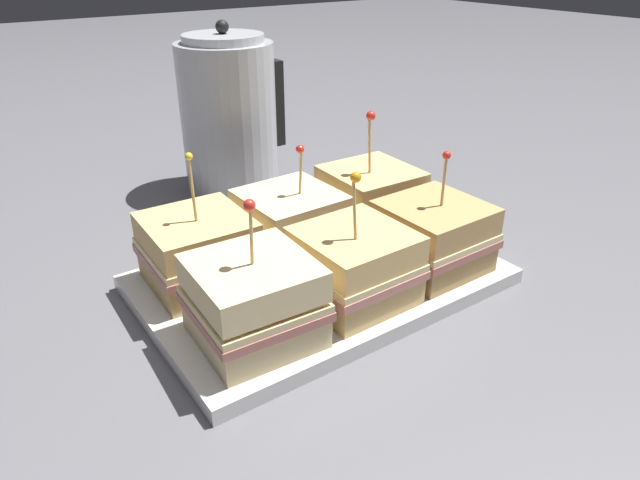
{
  "coord_description": "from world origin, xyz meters",
  "views": [
    {
      "loc": [
        -0.33,
        -0.48,
        0.36
      ],
      "look_at": [
        0.0,
        0.0,
        0.06
      ],
      "focal_mm": 32.0,
      "sensor_mm": 36.0,
      "label": 1
    }
  ],
  "objects_px": {
    "sandwich_back_center": "(291,223)",
    "sandwich_back_right": "(370,199)",
    "serving_platter": "(320,279)",
    "sandwich_front_right": "(433,236)",
    "sandwich_back_left": "(198,251)",
    "sandwich_front_center": "(354,266)",
    "sandwich_front_left": "(254,301)",
    "kettle_steel": "(229,116)"
  },
  "relations": [
    {
      "from": "sandwich_front_right",
      "to": "sandwich_back_center",
      "type": "relative_size",
      "value": 1.03
    },
    {
      "from": "serving_platter",
      "to": "kettle_steel",
      "type": "relative_size",
      "value": 1.54
    },
    {
      "from": "sandwich_back_center",
      "to": "sandwich_back_right",
      "type": "bearing_deg",
      "value": -1.0
    },
    {
      "from": "serving_platter",
      "to": "sandwich_front_right",
      "type": "relative_size",
      "value": 2.81
    },
    {
      "from": "sandwich_front_left",
      "to": "sandwich_front_right",
      "type": "relative_size",
      "value": 1.03
    },
    {
      "from": "sandwich_back_center",
      "to": "sandwich_back_right",
      "type": "distance_m",
      "value": 0.12
    },
    {
      "from": "sandwich_front_right",
      "to": "sandwich_back_left",
      "type": "height_order",
      "value": "sandwich_back_left"
    },
    {
      "from": "sandwich_front_right",
      "to": "sandwich_back_left",
      "type": "bearing_deg",
      "value": 152.73
    },
    {
      "from": "sandwich_front_left",
      "to": "sandwich_back_center",
      "type": "bearing_deg",
      "value": 46.03
    },
    {
      "from": "kettle_steel",
      "to": "sandwich_back_center",
      "type": "bearing_deg",
      "value": -102.42
    },
    {
      "from": "serving_platter",
      "to": "sandwich_back_right",
      "type": "height_order",
      "value": "sandwich_back_right"
    },
    {
      "from": "sandwich_back_left",
      "to": "sandwich_back_right",
      "type": "xyz_separation_m",
      "value": [
        0.25,
        -0.0,
        0.0
      ]
    },
    {
      "from": "sandwich_back_center",
      "to": "sandwich_front_center",
      "type": "bearing_deg",
      "value": -90.61
    },
    {
      "from": "sandwich_back_center",
      "to": "kettle_steel",
      "type": "height_order",
      "value": "kettle_steel"
    },
    {
      "from": "sandwich_front_center",
      "to": "sandwich_back_center",
      "type": "bearing_deg",
      "value": 89.39
    },
    {
      "from": "sandwich_front_center",
      "to": "sandwich_front_right",
      "type": "bearing_deg",
      "value": 0.98
    },
    {
      "from": "sandwich_front_left",
      "to": "sandwich_back_right",
      "type": "height_order",
      "value": "sandwich_back_right"
    },
    {
      "from": "serving_platter",
      "to": "sandwich_front_left",
      "type": "distance_m",
      "value": 0.15
    },
    {
      "from": "sandwich_back_center",
      "to": "sandwich_front_left",
      "type": "bearing_deg",
      "value": -133.97
    },
    {
      "from": "serving_platter",
      "to": "sandwich_back_right",
      "type": "distance_m",
      "value": 0.15
    },
    {
      "from": "serving_platter",
      "to": "sandwich_front_right",
      "type": "bearing_deg",
      "value": -27.32
    },
    {
      "from": "serving_platter",
      "to": "sandwich_back_right",
      "type": "relative_size",
      "value": 2.48
    },
    {
      "from": "sandwich_front_center",
      "to": "sandwich_front_right",
      "type": "distance_m",
      "value": 0.12
    },
    {
      "from": "sandwich_back_center",
      "to": "kettle_steel",
      "type": "xyz_separation_m",
      "value": [
        0.06,
        0.28,
        0.06
      ]
    },
    {
      "from": "sandwich_front_left",
      "to": "sandwich_back_center",
      "type": "xyz_separation_m",
      "value": [
        0.12,
        0.13,
        -0.0
      ]
    },
    {
      "from": "sandwich_front_center",
      "to": "sandwich_back_right",
      "type": "bearing_deg",
      "value": 44.88
    },
    {
      "from": "serving_platter",
      "to": "sandwich_front_right",
      "type": "xyz_separation_m",
      "value": [
        0.12,
        -0.06,
        0.05
      ]
    },
    {
      "from": "serving_platter",
      "to": "sandwich_back_right",
      "type": "bearing_deg",
      "value": 26.08
    },
    {
      "from": "sandwich_front_center",
      "to": "serving_platter",
      "type": "bearing_deg",
      "value": 89.85
    },
    {
      "from": "serving_platter",
      "to": "sandwich_back_center",
      "type": "distance_m",
      "value": 0.08
    },
    {
      "from": "serving_platter",
      "to": "sandwich_front_center",
      "type": "distance_m",
      "value": 0.08
    },
    {
      "from": "sandwich_back_left",
      "to": "sandwich_front_center",
      "type": "bearing_deg",
      "value": -46.0
    },
    {
      "from": "sandwich_front_left",
      "to": "sandwich_back_left",
      "type": "distance_m",
      "value": 0.13
    },
    {
      "from": "serving_platter",
      "to": "sandwich_back_left",
      "type": "height_order",
      "value": "sandwich_back_left"
    },
    {
      "from": "sandwich_front_left",
      "to": "kettle_steel",
      "type": "distance_m",
      "value": 0.45
    },
    {
      "from": "serving_platter",
      "to": "sandwich_back_left",
      "type": "relative_size",
      "value": 2.6
    },
    {
      "from": "sandwich_front_left",
      "to": "kettle_steel",
      "type": "height_order",
      "value": "kettle_steel"
    },
    {
      "from": "kettle_steel",
      "to": "sandwich_front_center",
      "type": "bearing_deg",
      "value": -98.77
    },
    {
      "from": "sandwich_front_left",
      "to": "sandwich_back_right",
      "type": "relative_size",
      "value": 0.91
    },
    {
      "from": "sandwich_front_center",
      "to": "sandwich_back_left",
      "type": "xyz_separation_m",
      "value": [
        -0.12,
        0.13,
        -0.0
      ]
    },
    {
      "from": "sandwich_front_center",
      "to": "sandwich_back_right",
      "type": "distance_m",
      "value": 0.18
    },
    {
      "from": "sandwich_back_right",
      "to": "kettle_steel",
      "type": "height_order",
      "value": "kettle_steel"
    }
  ]
}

